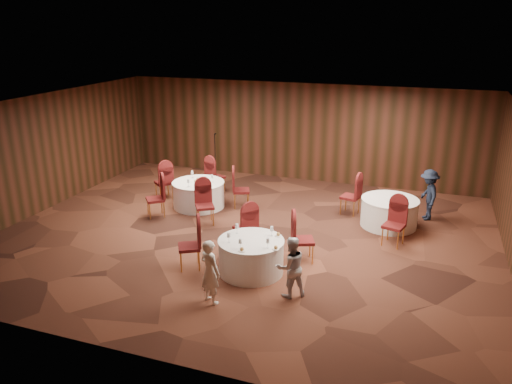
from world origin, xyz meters
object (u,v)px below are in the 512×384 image
(table_main, at_px, (251,256))
(man_c, at_px, (428,195))
(woman_b, at_px, (291,267))
(table_left, at_px, (199,194))
(woman_a, at_px, (210,272))
(mic_stand, at_px, (215,166))
(table_right, at_px, (389,212))

(table_main, bearing_deg, man_c, 52.11)
(woman_b, bearing_deg, table_left, -82.81)
(table_main, distance_m, man_c, 5.58)
(table_main, bearing_deg, woman_a, -102.75)
(man_c, bearing_deg, table_main, -54.11)
(man_c, bearing_deg, woman_b, -41.49)
(table_left, height_order, woman_b, woman_b)
(man_c, bearing_deg, table_left, -95.45)
(mic_stand, xyz_separation_m, woman_b, (4.43, -6.43, 0.16))
(table_right, bearing_deg, man_c, 41.69)
(table_main, xyz_separation_m, table_left, (-2.77, 3.22, -0.00))
(table_right, xyz_separation_m, mic_stand, (-5.89, 2.21, 0.08))
(woman_a, bearing_deg, table_main, -77.10)
(table_left, bearing_deg, woman_b, -45.34)
(mic_stand, distance_m, woman_b, 7.81)
(table_main, height_order, table_left, same)
(table_left, bearing_deg, table_main, -49.27)
(table_main, relative_size, woman_b, 1.13)
(mic_stand, height_order, man_c, mic_stand)
(table_left, relative_size, woman_a, 1.16)
(table_main, distance_m, mic_stand, 6.71)
(table_left, xyz_separation_m, woman_a, (2.46, -4.60, 0.27))
(table_left, distance_m, table_right, 5.29)
(mic_stand, xyz_separation_m, man_c, (6.80, -1.40, 0.24))
(woman_a, height_order, woman_b, woman_a)
(woman_b, bearing_deg, woman_a, -8.89)
(table_main, relative_size, woman_a, 1.09)
(table_main, height_order, woman_b, woman_b)
(table_left, distance_m, woman_b, 5.43)
(table_main, height_order, woman_a, woman_a)
(table_main, bearing_deg, woman_b, -31.59)
(table_right, bearing_deg, woman_a, -119.60)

